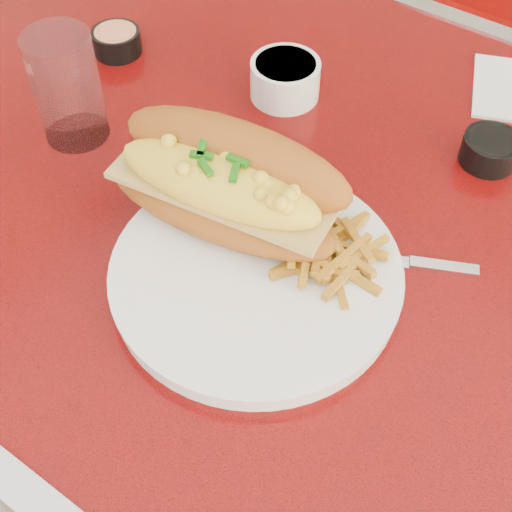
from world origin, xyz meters
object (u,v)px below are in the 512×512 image
Objects in this scene: dinner_plate at (256,275)px; mac_hoagie at (225,182)px; diner_table at (323,297)px; knife at (401,262)px; sauce_cup_right at (490,149)px; water_tumbler at (67,88)px; fork at (221,216)px; sauce_cup_left at (117,41)px; gravy_ramekin at (285,78)px; booth_bench_far at (510,137)px.

mac_hoagie is (-0.06, 0.04, 0.05)m from dinner_plate.
diner_table is 7.22× the size of knife.
sauce_cup_right is 0.47m from water_tumbler.
diner_table is 0.38m from water_tumbler.
water_tumbler is at bearing 161.26° from knife.
diner_table is at bearing 13.22° from water_tumbler.
diner_table is 0.19m from knife.
dinner_plate is at bearing -129.83° from fork.
dinner_plate is (-0.01, -0.13, 0.17)m from diner_table.
mac_hoagie is at bearing -28.58° from sauce_cup_left.
mac_hoagie reaches higher than diner_table.
gravy_ramekin reaches higher than sauce_cup_right.
dinner_plate is 4.22× the size of sauce_cup_right.
knife is at bearing -16.26° from diner_table.
gravy_ramekin is 0.62× the size of knife.
sauce_cup_right is 0.49× the size of knife.
sauce_cup_right is at bearing 62.16° from knife.
gravy_ramekin is at bearing 51.48° from water_tumbler.
diner_table is at bearing -122.77° from sauce_cup_right.
sauce_cup_left is 0.95× the size of sauce_cup_right.
diner_table is 4.79× the size of mac_hoagie.
gravy_ramekin reaches higher than knife.
fork reaches higher than knife.
sauce_cup_left is (-0.36, 0.20, 0.01)m from dinner_plate.
gravy_ramekin is (-0.15, 0.12, 0.19)m from diner_table.
sauce_cup_right is at bearing 46.52° from mac_hoagie.
sauce_cup_left is at bearing -116.69° from booth_bench_far.
mac_hoagie reaches higher than gravy_ramekin.
gravy_ramekin is at bearing 139.55° from diner_table.
dinner_plate is 2.79× the size of fork.
water_tumbler reaches higher than gravy_ramekin.
booth_bench_far is 0.83m from sauce_cup_right.
diner_table is at bearing 138.68° from knife.
booth_bench_far reaches higher than diner_table.
dinner_plate is at bearing -111.14° from sauce_cup_right.
diner_table is 1.03× the size of booth_bench_far.
diner_table is at bearing -11.23° from sauce_cup_left.
sauce_cup_left is at bearing -169.81° from sauce_cup_right.
sauce_cup_right is at bearing 57.23° from diner_table.
fork is (-0.07, 0.04, 0.01)m from dinner_plate.
water_tumbler reaches higher than diner_table.
mac_hoagie is 3.24× the size of sauce_cup_left.
sauce_cup_left is at bearing 142.68° from knife.
booth_bench_far reaches higher than water_tumbler.
water_tumbler is (-0.40, -0.23, 0.05)m from sauce_cup_right.
water_tumbler is (-0.23, 0.02, -0.00)m from mac_hoagie.
sauce_cup_left is (-0.37, -0.74, 0.50)m from booth_bench_far.
dinner_plate is at bearing -61.57° from gravy_ramekin.
fork is at bearing -94.88° from booth_bench_far.
knife is at bearing -32.38° from gravy_ramekin.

